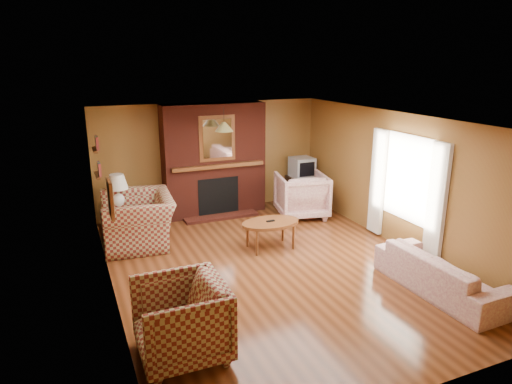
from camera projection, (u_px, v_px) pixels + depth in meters
name	position (u px, v px, depth m)	size (l,w,h in m)	color
floor	(273.00, 266.00, 7.50)	(6.50, 6.50, 0.00)	#47230F
ceiling	(274.00, 120.00, 6.83)	(6.50, 6.50, 0.00)	white
wall_back	(210.00, 157.00, 10.03)	(6.50, 6.50, 0.00)	brown
wall_front	(420.00, 289.00, 4.29)	(6.50, 6.50, 0.00)	brown
wall_left	(108.00, 218.00, 6.22)	(6.50, 6.50, 0.00)	brown
wall_right	(400.00, 181.00, 8.11)	(6.50, 6.50, 0.00)	brown
fireplace	(214.00, 161.00, 9.80)	(2.20, 0.82, 2.40)	#511B11
window_right	(406.00, 188.00, 7.93)	(0.10, 1.85, 2.00)	beige
bookshelf	(97.00, 157.00, 7.79)	(0.09, 0.55, 0.71)	brown
botanical_print	(111.00, 199.00, 5.87)	(0.05, 0.40, 0.50)	brown
pendant_light	(224.00, 127.00, 8.97)	(0.36, 0.36, 0.48)	black
plaid_loveseat	(138.00, 220.00, 8.31)	(1.42, 1.24, 0.92)	maroon
plaid_armchair	(181.00, 320.00, 5.13)	(0.98, 1.01, 0.91)	maroon
floral_sofa	(442.00, 273.00, 6.62)	(2.04, 0.80, 0.60)	beige
floral_armchair	(302.00, 195.00, 9.79)	(1.01, 1.04, 0.94)	beige
coffee_table	(271.00, 224.00, 8.12)	(1.06, 0.66, 0.52)	brown
side_table	(120.00, 221.00, 8.79)	(0.41, 0.41, 0.54)	brown
table_lamp	(118.00, 189.00, 8.61)	(0.40, 0.40, 0.66)	white
tv_stand	(301.00, 190.00, 10.65)	(0.61, 0.55, 0.66)	black
crt_tv	(302.00, 167.00, 10.49)	(0.49, 0.49, 0.45)	#9A9CA1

